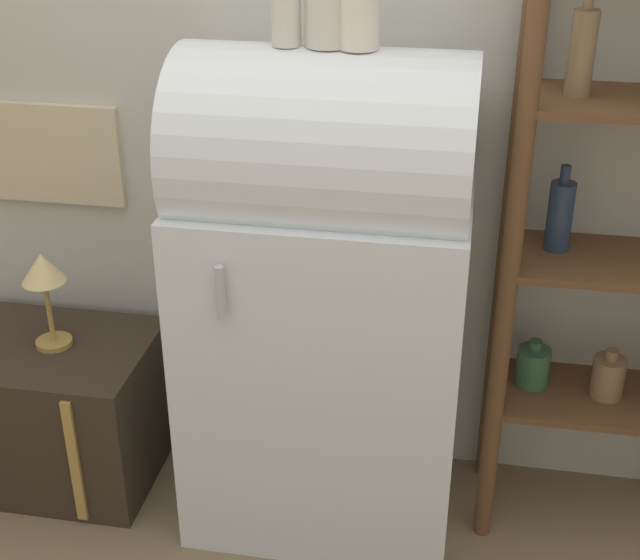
{
  "coord_description": "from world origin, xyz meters",
  "views": [
    {
      "loc": [
        0.37,
        -1.86,
        1.9
      ],
      "look_at": [
        -0.02,
        0.27,
        0.78
      ],
      "focal_mm": 50.0,
      "sensor_mm": 36.0,
      "label": 1
    }
  ],
  "objects_px": {
    "vase_center": "(327,8)",
    "desk_lamp": "(44,277)",
    "suitcase_trunk": "(54,409)",
    "refrigerator": "(326,299)"
  },
  "relations": [
    {
      "from": "refrigerator",
      "to": "vase_center",
      "type": "distance_m",
      "value": 0.78
    },
    {
      "from": "suitcase_trunk",
      "to": "desk_lamp",
      "type": "height_order",
      "value": "desk_lamp"
    },
    {
      "from": "refrigerator",
      "to": "vase_center",
      "type": "relative_size",
      "value": 7.3
    },
    {
      "from": "vase_center",
      "to": "desk_lamp",
      "type": "relative_size",
      "value": 0.63
    },
    {
      "from": "suitcase_trunk",
      "to": "vase_center",
      "type": "bearing_deg",
      "value": 0.56
    },
    {
      "from": "refrigerator",
      "to": "desk_lamp",
      "type": "bearing_deg",
      "value": 179.17
    },
    {
      "from": "refrigerator",
      "to": "suitcase_trunk",
      "type": "relative_size",
      "value": 2.2
    },
    {
      "from": "desk_lamp",
      "to": "suitcase_trunk",
      "type": "bearing_deg",
      "value": -161.96
    },
    {
      "from": "suitcase_trunk",
      "to": "desk_lamp",
      "type": "bearing_deg",
      "value": 18.04
    },
    {
      "from": "refrigerator",
      "to": "desk_lamp",
      "type": "relative_size",
      "value": 4.59
    }
  ]
}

